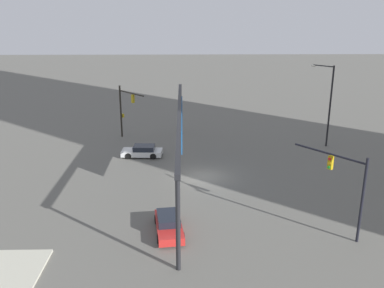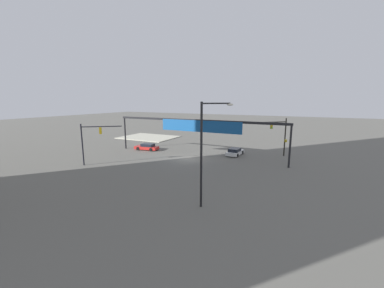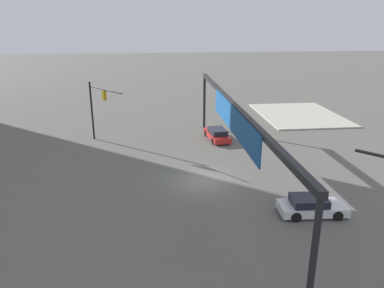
% 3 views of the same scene
% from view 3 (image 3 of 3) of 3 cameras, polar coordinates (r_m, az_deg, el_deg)
% --- Properties ---
extents(ground_plane, '(228.18, 228.18, 0.00)m').
position_cam_3_polar(ground_plane, '(28.84, 1.50, -5.71)').
color(ground_plane, '#5F5E57').
extents(sidewalk_corner, '(13.01, 9.86, 0.15)m').
position_cam_3_polar(sidewalk_corner, '(50.28, 16.04, 4.31)').
color(sidewalk_corner, '#B9B7A4').
rests_on(sidewalk_corner, ground).
extents(traffic_signal_near_corner, '(4.44, 3.58, 5.94)m').
position_cam_3_polar(traffic_signal_near_corner, '(37.98, -14.19, 6.19)').
color(traffic_signal_near_corner, black).
rests_on(traffic_signal_near_corner, ground).
extents(overhead_sign_gantry, '(29.75, 0.43, 6.17)m').
position_cam_3_polar(overhead_sign_gantry, '(27.14, 6.26, 4.47)').
color(overhead_sign_gantry, black).
rests_on(overhead_sign_gantry, ground).
extents(sedan_car_approaching, '(4.60, 2.26, 1.21)m').
position_cam_3_polar(sedan_car_approaching, '(38.49, 3.85, 1.50)').
color(sedan_car_approaching, red).
rests_on(sedan_car_approaching, ground).
extents(sedan_car_waiting_far, '(2.12, 4.31, 1.21)m').
position_cam_3_polar(sedan_car_waiting_far, '(25.19, 17.75, -9.02)').
color(sedan_car_waiting_far, silver).
rests_on(sedan_car_waiting_far, ground).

